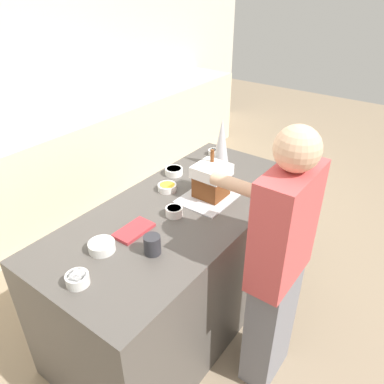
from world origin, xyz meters
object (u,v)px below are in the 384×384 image
(candy_bowl_behind_tray, at_px, (174,171))
(mug, at_px, (152,245))
(candy_bowl_center_rear, at_px, (214,152))
(candy_bowl_far_right, at_px, (77,279))
(baking_tray, at_px, (211,196))
(candy_bowl_front_corner, at_px, (174,211))
(candy_bowl_near_tray_left, at_px, (167,187))
(gingerbread_house, at_px, (211,180))
(candy_bowl_beside_tree, at_px, (102,246))
(cookbook, at_px, (134,230))
(decorative_tree, at_px, (221,142))
(person, at_px, (278,267))

(candy_bowl_behind_tray, relative_size, mug, 1.21)
(candy_bowl_center_rear, xyz_separation_m, candy_bowl_far_right, (-1.55, -0.27, 0.01))
(baking_tray, height_order, candy_bowl_far_right, candy_bowl_far_right)
(baking_tray, height_order, candy_bowl_front_corner, candy_bowl_front_corner)
(candy_bowl_near_tray_left, bearing_deg, candy_bowl_behind_tray, 27.51)
(gingerbread_house, xyz_separation_m, candy_bowl_beside_tree, (-0.78, 0.15, -0.09))
(gingerbread_house, distance_m, candy_bowl_front_corner, 0.33)
(cookbook, bearing_deg, candy_bowl_behind_tray, 20.57)
(decorative_tree, height_order, candy_bowl_beside_tree, decorative_tree)
(candy_bowl_far_right, bearing_deg, gingerbread_house, -3.30)
(cookbook, distance_m, person, 0.80)
(candy_bowl_beside_tree, relative_size, cookbook, 0.62)
(candy_bowl_behind_tray, bearing_deg, cookbook, -159.43)
(cookbook, bearing_deg, candy_bowl_beside_tree, 174.34)
(candy_bowl_far_right, bearing_deg, person, -42.38)
(cookbook, bearing_deg, baking_tray, -13.00)
(gingerbread_house, height_order, candy_bowl_beside_tree, gingerbread_house)
(gingerbread_house, xyz_separation_m, mug, (-0.64, -0.07, -0.07))
(baking_tray, relative_size, candy_bowl_near_tray_left, 3.38)
(candy_bowl_front_corner, xyz_separation_m, cookbook, (-0.26, 0.08, -0.02))
(candy_bowl_beside_tree, relative_size, candy_bowl_far_right, 1.27)
(gingerbread_house, height_order, candy_bowl_near_tray_left, gingerbread_house)
(baking_tray, relative_size, cookbook, 1.86)
(baking_tray, relative_size, candy_bowl_beside_tree, 3.01)
(gingerbread_house, distance_m, candy_bowl_center_rear, 0.64)
(candy_bowl_behind_tray, height_order, mug, mug)
(candy_bowl_far_right, relative_size, candy_bowl_near_tray_left, 0.88)
(decorative_tree, xyz_separation_m, candy_bowl_far_right, (-1.42, -0.13, -0.16))
(decorative_tree, height_order, cookbook, decorative_tree)
(candy_bowl_behind_tray, xyz_separation_m, candy_bowl_front_corner, (-0.40, -0.33, 0.00))
(decorative_tree, relative_size, candy_bowl_front_corner, 3.71)
(decorative_tree, height_order, mug, decorative_tree)
(mug, relative_size, person, 0.06)
(candy_bowl_front_corner, xyz_separation_m, person, (0.03, -0.66, -0.10))
(candy_bowl_center_rear, distance_m, cookbook, 1.12)
(baking_tray, distance_m, candy_bowl_center_rear, 0.63)
(candy_bowl_near_tray_left, bearing_deg, person, -101.04)
(gingerbread_house, relative_size, candy_bowl_front_corner, 2.89)
(candy_bowl_center_rear, distance_m, candy_bowl_front_corner, 0.89)
(cookbook, distance_m, mug, 0.22)
(gingerbread_house, xyz_separation_m, person, (-0.28, -0.61, -0.19))
(gingerbread_house, height_order, decorative_tree, decorative_tree)
(baking_tray, xyz_separation_m, candy_bowl_center_rear, (0.53, 0.33, 0.02))
(mug, height_order, person, person)
(baking_tray, relative_size, candy_bowl_behind_tray, 3.33)
(cookbook, bearing_deg, decorative_tree, 3.43)
(decorative_tree, distance_m, candy_bowl_behind_tray, 0.40)
(cookbook, height_order, person, person)
(gingerbread_house, height_order, mug, gingerbread_house)
(candy_bowl_near_tray_left, relative_size, mug, 1.20)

